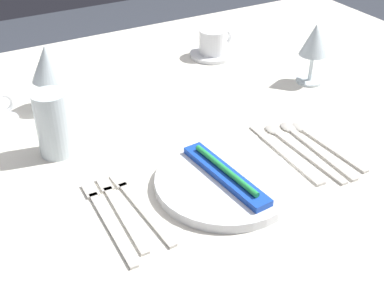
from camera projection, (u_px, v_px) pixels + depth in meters
The scene contains 15 objects.
dining_table at pixel (157, 158), 1.13m from camera, with size 1.80×1.11×0.74m.
dinner_plate at pixel (225, 182), 0.91m from camera, with size 0.25×0.25×0.02m, color white.
toothbrush_package at pixel (225, 174), 0.90m from camera, with size 0.05×0.21×0.02m.
fork_outer at pixel (138, 204), 0.87m from camera, with size 0.03×0.22×0.00m.
fork_inner at pixel (119, 209), 0.86m from camera, with size 0.03×0.21×0.00m.
fork_salad at pixel (106, 218), 0.84m from camera, with size 0.02×0.22×0.00m.
dinner_knife at pixel (286, 154), 0.99m from camera, with size 0.02×0.22×0.00m.
spoon_soup at pixel (294, 145), 1.02m from camera, with size 0.03×0.23×0.01m.
spoon_dessert at pixel (307, 142), 1.03m from camera, with size 0.03×0.23×0.01m.
spoon_tea at pixel (319, 140), 1.04m from camera, with size 0.03×0.20×0.01m.
saucer_right at pixel (212, 54), 1.39m from camera, with size 0.12×0.12×0.01m, color white.
coffee_cup_right at pixel (213, 41), 1.37m from camera, with size 0.09×0.07×0.06m.
wine_glass_centre at pixel (314, 43), 1.21m from camera, with size 0.07×0.07×0.15m.
wine_glass_left at pixel (47, 66), 1.10m from camera, with size 0.07×0.07×0.15m.
drink_tumbler at pixel (54, 127), 0.98m from camera, with size 0.07×0.07×0.13m.
Camera 1 is at (-0.39, -0.85, 1.30)m, focal length 48.59 mm.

